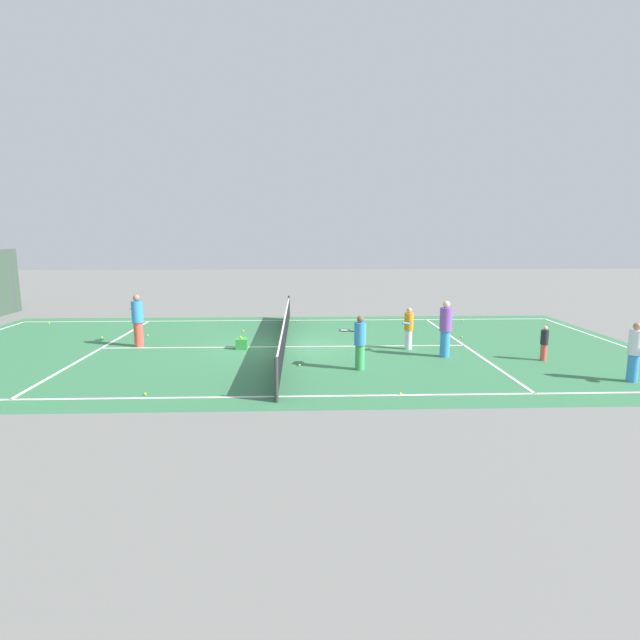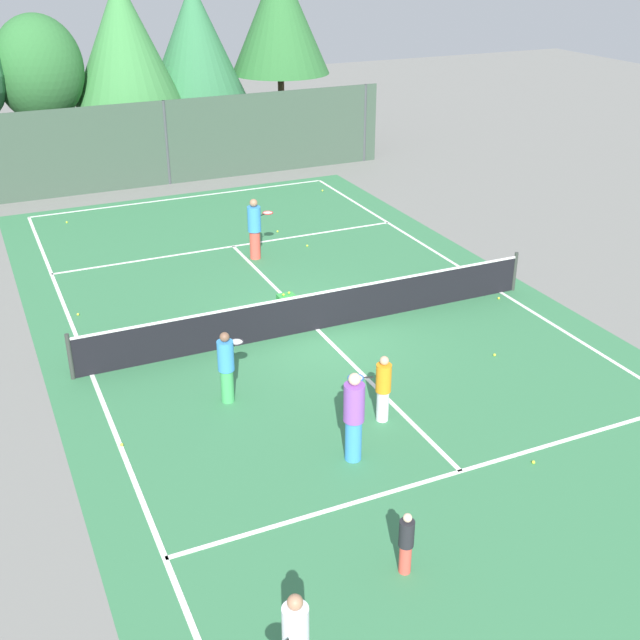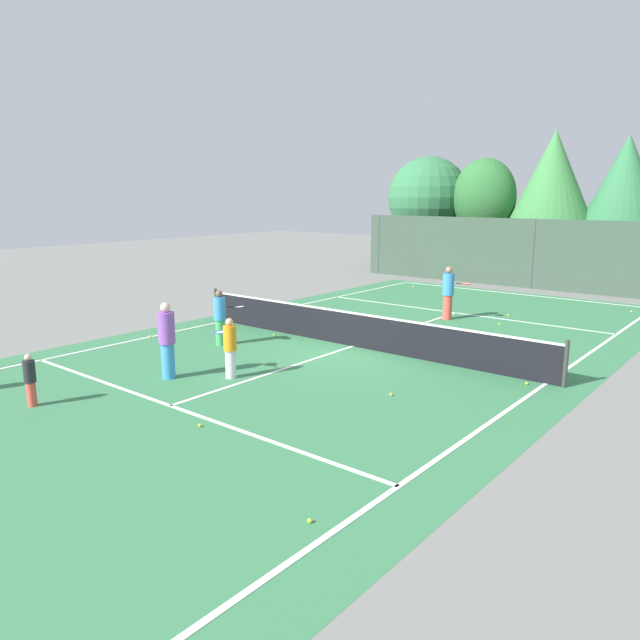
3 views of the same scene
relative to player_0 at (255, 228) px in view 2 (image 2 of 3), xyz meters
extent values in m
plane|color=slate|center=(-0.30, -5.17, -0.95)|extent=(80.00, 80.00, 0.00)
cube|color=#387A4C|center=(-0.30, -5.17, -0.95)|extent=(13.00, 25.00, 0.00)
cube|color=white|center=(-5.80, -5.17, -0.95)|extent=(0.10, 24.00, 0.01)
cube|color=white|center=(5.20, -5.17, -0.95)|extent=(0.10, 24.00, 0.01)
cube|color=white|center=(-0.30, 6.83, -0.95)|extent=(11.00, 0.10, 0.01)
cube|color=white|center=(-0.30, -11.57, -0.95)|extent=(11.00, 0.10, 0.01)
cube|color=white|center=(-0.30, 1.23, -0.95)|extent=(11.00, 0.10, 0.01)
cube|color=white|center=(-0.30, -5.17, -0.95)|extent=(0.10, 12.80, 0.01)
cylinder|color=#333833|center=(-6.20, -5.17, -0.40)|extent=(0.10, 0.10, 1.10)
cylinder|color=#333833|center=(5.60, -5.17, -0.40)|extent=(0.10, 0.10, 1.10)
cube|color=black|center=(-0.30, -5.17, -0.48)|extent=(11.80, 0.03, 0.95)
cube|color=white|center=(-0.30, -5.17, 0.02)|extent=(11.80, 0.04, 0.05)
cube|color=#384C3D|center=(-0.30, 8.83, 0.65)|extent=(18.00, 0.06, 3.20)
cylinder|color=#3F4447|center=(-0.30, 8.83, 0.65)|extent=(0.12, 0.12, 3.20)
cylinder|color=#3F4447|center=(8.20, 8.83, 0.65)|extent=(0.12, 0.12, 3.20)
cylinder|color=brown|center=(-4.24, 11.97, 0.36)|extent=(0.37, 0.37, 2.62)
ellipsoid|color=#2D6B33|center=(-4.24, 11.97, 3.19)|extent=(3.39, 2.79, 4.07)
cylinder|color=brown|center=(6.13, 13.05, 0.64)|extent=(0.29, 0.29, 3.18)
cone|color=#2D6B33|center=(6.13, 13.05, 4.64)|extent=(4.34, 4.34, 4.82)
cylinder|color=brown|center=(-0.85, 12.37, 0.34)|extent=(0.39, 0.39, 2.59)
cone|color=#3D8442|center=(-0.85, 12.37, 4.05)|extent=(4.35, 4.35, 4.83)
cylinder|color=brown|center=(2.31, 13.18, 0.21)|extent=(0.48, 0.48, 2.32)
cone|color=#337547|center=(2.31, 13.18, 3.75)|extent=(4.30, 4.30, 4.78)
cylinder|color=#E54C3F|center=(-0.01, 0.00, -0.52)|extent=(0.32, 0.32, 0.86)
cylinder|color=#388CD8|center=(-0.01, 0.00, 0.29)|extent=(0.40, 0.40, 0.75)
sphere|color=#A37556|center=(-0.01, 0.00, 0.78)|extent=(0.23, 0.23, 0.23)
cylinder|color=black|center=(0.30, 0.15, 0.32)|extent=(0.19, 0.12, 0.03)
torus|color=red|center=(0.53, 0.26, 0.32)|extent=(0.44, 0.44, 0.03)
cylinder|color=silver|center=(0.53, 0.26, 0.32)|extent=(0.37, 0.37, 0.00)
cylinder|color=silver|center=(-0.78, -9.45, -0.61)|extent=(0.25, 0.25, 0.68)
cylinder|color=orange|center=(-0.78, -9.45, 0.02)|extent=(0.31, 0.31, 0.59)
sphere|color=tan|center=(-0.78, -9.45, 0.41)|extent=(0.18, 0.18, 0.18)
cylinder|color=black|center=(-1.07, -9.35, 0.05)|extent=(0.20, 0.09, 0.03)
torus|color=blue|center=(-1.31, -9.27, 0.05)|extent=(0.42, 0.42, 0.03)
cylinder|color=silver|center=(-1.31, -9.27, 0.05)|extent=(0.35, 0.35, 0.00)
cylinder|color=#388CD8|center=(-1.91, -10.40, -0.53)|extent=(0.31, 0.31, 0.85)
cylinder|color=purple|center=(-1.91, -10.40, 0.27)|extent=(0.39, 0.39, 0.74)
sphere|color=beige|center=(-1.91, -10.40, 0.76)|extent=(0.23, 0.23, 0.23)
cylinder|color=#E54C3F|center=(-2.51, -13.37, -0.69)|extent=(0.19, 0.19, 0.52)
cylinder|color=#232328|center=(-2.51, -13.37, -0.21)|extent=(0.24, 0.24, 0.45)
sphere|color=beige|center=(-2.51, -13.37, 0.09)|extent=(0.14, 0.14, 0.14)
cylinder|color=#3FA559|center=(-3.38, -7.47, -0.58)|extent=(0.27, 0.27, 0.75)
cylinder|color=#388CD8|center=(-3.38, -7.47, 0.12)|extent=(0.34, 0.34, 0.65)
sphere|color=brown|center=(-3.38, -7.47, 0.55)|extent=(0.20, 0.20, 0.20)
cylinder|color=black|center=(-3.17, -7.23, 0.16)|extent=(0.16, 0.17, 0.03)
torus|color=black|center=(-3.00, -7.04, 0.16)|extent=(0.47, 0.47, 0.03)
cylinder|color=silver|center=(-3.00, -7.04, 0.16)|extent=(0.39, 0.39, 0.00)
cylinder|color=silver|center=(-4.86, -14.66, 0.13)|extent=(0.35, 0.35, 0.66)
sphere|color=#A37556|center=(-4.86, -14.66, 0.56)|extent=(0.20, 0.20, 0.20)
cube|color=green|center=(-0.50, -3.69, -0.77)|extent=(0.45, 0.38, 0.36)
sphere|color=#CCE533|center=(-0.59, -3.69, -0.56)|extent=(0.07, 0.07, 0.07)
sphere|color=#CCE533|center=(-0.41, -3.63, -0.56)|extent=(0.07, 0.07, 0.07)
sphere|color=#CCE533|center=(4.88, -5.53, -0.92)|extent=(0.07, 0.07, 0.07)
sphere|color=#CCE533|center=(2.89, -8.15, -0.92)|extent=(0.07, 0.07, 0.07)
sphere|color=#CCE533|center=(-5.56, -1.90, -0.92)|extent=(0.07, 0.07, 0.07)
sphere|color=#CCE533|center=(2.57, -3.38, -0.92)|extent=(0.07, 0.07, 0.07)
sphere|color=#CCE533|center=(-2.93, -5.70, -0.92)|extent=(0.07, 0.07, 0.07)
sphere|color=#CCE533|center=(-4.70, 5.67, -0.92)|extent=(0.07, 0.07, 0.07)
sphere|color=#CCE533|center=(-5.77, -8.21, -0.92)|extent=(0.07, 0.07, 0.07)
sphere|color=#CCE533|center=(1.45, 1.87, -0.92)|extent=(0.07, 0.07, 0.07)
sphere|color=#CCE533|center=(4.70, 5.45, -0.92)|extent=(0.07, 0.07, 0.07)
sphere|color=#CCE533|center=(1.80, 0.25, -0.92)|extent=(0.07, 0.07, 0.07)
sphere|color=#CCE533|center=(1.06, -11.93, -0.92)|extent=(0.07, 0.07, 0.07)
camera|label=1|loc=(-17.54, -5.80, 2.96)|focal=28.05mm
camera|label=2|loc=(-7.62, -21.49, 7.96)|focal=45.31mm
camera|label=3|loc=(9.49, -18.68, 3.32)|focal=33.55mm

